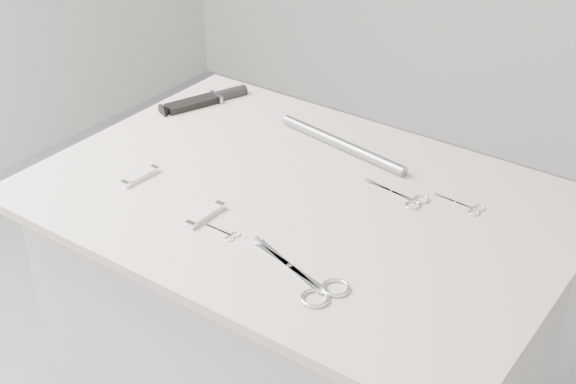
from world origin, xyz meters
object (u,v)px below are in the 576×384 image
Objects in this scene: embroidery_scissors_b at (466,206)px; pocket_knife_a at (140,177)px; embroidery_scissors_a at (406,198)px; plinth at (298,379)px; metal_rail at (342,144)px; sheathed_knife at (210,99)px; pocket_knife_b at (206,215)px; tiny_scissors at (225,233)px; large_shears at (312,283)px.

embroidery_scissors_b is 1.13× the size of pocket_knife_a.
plinth is at bearing -140.00° from embroidery_scissors_a.
plinth is at bearing -61.85° from pocket_knife_a.
metal_rail is at bearing 173.29° from embroidery_scissors_b.
embroidery_scissors_b is 0.68m from sheathed_knife.
pocket_knife_b is (-0.36, -0.31, 0.00)m from embroidery_scissors_b.
tiny_scissors is at bearing -100.92° from plinth.
metal_rail is at bearing 162.15° from embroidery_scissors_a.
sheathed_knife is at bearing 177.63° from metal_rail.
large_shears is 2.08× the size of embroidery_scissors_b.
embroidery_scissors_a is 0.51m from pocket_knife_a.
large_shears is 0.46m from pocket_knife_a.
pocket_knife_a is at bearing 81.69° from pocket_knife_b.
embroidery_scissors_b is 0.45m from tiny_scissors.
pocket_knife_b is (-0.09, -0.16, 0.48)m from plinth.
embroidery_scissors_b is at bearing -74.58° from sheathed_knife.
embroidery_scissors_b is 1.29× the size of tiny_scissors.
large_shears is 2.70× the size of tiny_scissors.
pocket_knife_b is at bearing 162.68° from tiny_scissors.
embroidery_scissors_a is 0.11m from embroidery_scissors_b.
embroidery_scissors_a is at bearing -25.18° from metal_rail.
embroidery_scissors_a is at bearing 106.96° from large_shears.
tiny_scissors is (-0.31, -0.32, -0.00)m from embroidery_scissors_b.
large_shears reaches higher than plinth.
large_shears is 0.46m from metal_rail.
plinth is 4.54× the size of sheathed_knife.
metal_rail is at bearing 132.98° from large_shears.
embroidery_scissors_a is at bearing 32.66° from plinth.
large_shears is 0.72m from sheathed_knife.
plinth is at bearing -147.90° from embroidery_scissors_b.
large_shears is 2.27× the size of pocket_knife_b.
tiny_scissors is (-0.03, -0.18, 0.47)m from plinth.
tiny_scissors is at bearing -97.33° from pocket_knife_a.
embroidery_scissors_b is (0.27, 0.15, 0.47)m from plinth.
tiny_scissors is 0.38× the size of sheathed_knife.
sheathed_knife is 0.49m from pocket_knife_b.
pocket_knife_b is at bearing -120.41° from plinth.
metal_rail reaches higher than sheathed_knife.
pocket_knife_a is 0.20m from pocket_knife_b.
large_shears is at bearing -99.77° from pocket_knife_b.
large_shears is 2.36× the size of pocket_knife_a.
pocket_knife_b reaches higher than pocket_knife_a.
sheathed_knife is 2.28× the size of pocket_knife_a.
embroidery_scissors_b is at bearing -49.30° from pocket_knife_b.
large_shears is at bearing -102.00° from embroidery_scissors_b.
tiny_scissors is 0.84× the size of pocket_knife_b.
pocket_knife_b is 0.37m from metal_rail.
embroidery_scissors_a is at bearing -155.93° from embroidery_scissors_b.
pocket_knife_b is (-0.06, 0.02, 0.00)m from tiny_scissors.
embroidery_scissors_b is at bearing -10.59° from metal_rail.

